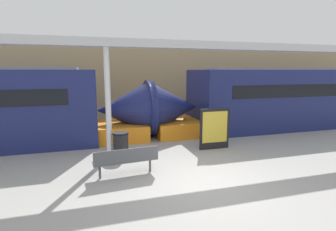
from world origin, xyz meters
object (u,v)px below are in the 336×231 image
bench_near (126,159)px  support_column_near (108,104)px  poster_board (215,129)px  train_left (303,99)px  trash_bin (121,145)px

bench_near → support_column_near: support_column_near is taller
poster_board → support_column_near: support_column_near is taller
train_left → trash_bin: train_left is taller
train_left → bench_near: bearing=-156.8°
bench_near → support_column_near: 2.35m
support_column_near → trash_bin: bearing=-11.2°
bench_near → trash_bin: trash_bin is taller
trash_bin → support_column_near: size_ratio=0.23×
train_left → bench_near: size_ratio=9.22×
poster_board → support_column_near: (-4.04, 0.13, 1.11)m
train_left → support_column_near: (-10.85, -2.65, 0.40)m
support_column_near → poster_board: bearing=-1.9°
poster_board → bench_near: bearing=-155.0°
bench_near → poster_board: 4.08m
bench_near → support_column_near: size_ratio=0.50×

